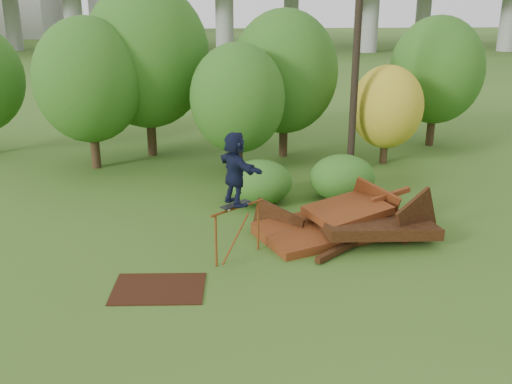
{
  "coord_description": "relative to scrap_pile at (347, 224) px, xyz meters",
  "views": [
    {
      "loc": [
        -1.96,
        -12.42,
        6.55
      ],
      "look_at": [
        -0.8,
        2.0,
        1.6
      ],
      "focal_mm": 40.0,
      "sensor_mm": 36.0,
      "label": 1
    }
  ],
  "objects": [
    {
      "name": "tree_5",
      "position": [
        6.33,
        10.26,
        3.08
      ],
      "size": [
        4.16,
        4.16,
        5.85
      ],
      "color": "black",
      "rests_on": "ground"
    },
    {
      "name": "utility_pole",
      "position": [
        1.63,
        6.43,
        5.08
      ],
      "size": [
        1.4,
        0.28,
        10.74
      ],
      "color": "black",
      "rests_on": "ground"
    },
    {
      "name": "tree_0",
      "position": [
        -8.51,
        7.73,
        3.15
      ],
      "size": [
        4.21,
        4.21,
        5.94
      ],
      "color": "black",
      "rests_on": "ground"
    },
    {
      "name": "skater",
      "position": [
        -3.26,
        -1.24,
        2.12
      ],
      "size": [
        1.35,
        1.8,
        1.89
      ],
      "primitive_type": "imported",
      "rotation": [
        0.0,
        0.0,
        2.08
      ],
      "color": "black",
      "rests_on": "skateboard"
    },
    {
      "name": "tree_2",
      "position": [
        -2.82,
        6.27,
        2.61
      ],
      "size": [
        3.58,
        3.58,
        5.04
      ],
      "color": "black",
      "rests_on": "ground"
    },
    {
      "name": "skateboard",
      "position": [
        -3.26,
        -1.24,
        1.15
      ],
      "size": [
        0.83,
        0.74,
        0.09
      ],
      "rotation": [
        0.0,
        0.0,
        0.69
      ],
      "color": "black",
      "rests_on": "grind_rail"
    },
    {
      "name": "tree_4",
      "position": [
        3.28,
        7.45,
        1.98
      ],
      "size": [
        2.92,
        2.92,
        4.03
      ],
      "color": "black",
      "rests_on": "ground"
    },
    {
      "name": "ground",
      "position": [
        -1.88,
        -2.54,
        -0.36
      ],
      "size": [
        240.0,
        240.0,
        0.0
      ],
      "primitive_type": "plane",
      "color": "#2D5116",
      "rests_on": "ground"
    },
    {
      "name": "scrap_pile",
      "position": [
        0.0,
        0.0,
        0.0
      ],
      "size": [
        5.4,
        3.64,
        1.83
      ],
      "color": "#50270E",
      "rests_on": "ground"
    },
    {
      "name": "grind_rail",
      "position": [
        -3.21,
        -1.2,
        0.64
      ],
      "size": [
        1.42,
        1.18,
        1.44
      ],
      "color": "brown",
      "rests_on": "ground"
    },
    {
      "name": "shrub_right",
      "position": [
        0.54,
        3.12,
        0.42
      ],
      "size": [
        2.2,
        2.02,
        1.56
      ],
      "primitive_type": "ellipsoid",
      "color": "#245316",
      "rests_on": "ground"
    },
    {
      "name": "flat_plate",
      "position": [
        -5.18,
        -2.78,
        -0.35
      ],
      "size": [
        2.24,
        1.66,
        0.03
      ],
      "primitive_type": "cube",
      "rotation": [
        0.0,
        0.0,
        -0.06
      ],
      "color": "black",
      "rests_on": "ground"
    },
    {
      "name": "tree_3",
      "position": [
        -0.74,
        8.89,
        3.25
      ],
      "size": [
        4.45,
        4.45,
        6.18
      ],
      "color": "black",
      "rests_on": "ground"
    },
    {
      "name": "tree_1",
      "position": [
        -6.42,
        9.54,
        3.87
      ],
      "size": [
        5.19,
        5.19,
        7.23
      ],
      "color": "black",
      "rests_on": "ground"
    },
    {
      "name": "shrub_left",
      "position": [
        -2.27,
        2.96,
        0.38
      ],
      "size": [
        2.14,
        1.98,
        1.48
      ],
      "primitive_type": "ellipsoid",
      "color": "#245316",
      "rests_on": "ground"
    }
  ]
}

